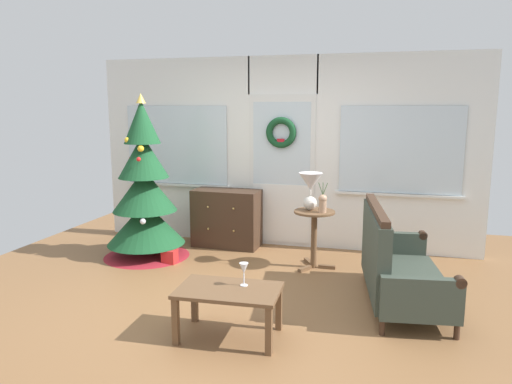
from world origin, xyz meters
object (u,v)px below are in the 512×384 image
christmas_tree (145,198)px  settee_sofa (395,266)px  side_table (314,227)px  coffee_table (229,296)px  table_lamp (310,186)px  dresser_cabinet (227,218)px  wine_glass (244,269)px  flower_vase (323,202)px  gift_box (170,256)px

christmas_tree → settee_sofa: size_ratio=1.27×
side_table → coffee_table: side_table is taller
table_lamp → coffee_table: table_lamp is taller
dresser_cabinet → wine_glass: dresser_cabinet is taller
coffee_table → side_table: bearing=77.9°
dresser_cabinet → coffee_table: 2.66m
christmas_tree → coffee_table: bearing=-46.6°
coffee_table → settee_sofa: bearing=39.7°
christmas_tree → flower_vase: 2.23m
settee_sofa → coffee_table: (-1.32, -1.10, -0.02)m
christmas_tree → coffee_table: christmas_tree is taller
settee_sofa → gift_box: size_ratio=9.71×
christmas_tree → dresser_cabinet: (0.85, 0.70, -0.37)m
dresser_cabinet → coffee_table: (0.87, -2.52, -0.03)m
dresser_cabinet → settee_sofa: bearing=-33.0°
coffee_table → table_lamp: bearing=79.9°
christmas_tree → table_lamp: size_ratio=4.65×
settee_sofa → wine_glass: bearing=-140.6°
flower_vase → gift_box: size_ratio=2.11×
settee_sofa → side_table: 1.24m
side_table → table_lamp: 0.49m
dresser_cabinet → table_lamp: bearing=-23.9°
gift_box → table_lamp: bearing=11.7°
coffee_table → gift_box: size_ratio=5.19×
coffee_table → wine_glass: wine_glass is taller
coffee_table → wine_glass: (0.10, 0.10, 0.21)m
wine_glass → dresser_cabinet: bearing=111.9°
christmas_tree → table_lamp: bearing=4.3°
flower_vase → gift_box: bearing=-172.4°
wine_glass → gift_box: bearing=132.6°
side_table → flower_vase: size_ratio=1.97×
dresser_cabinet → side_table: dresser_cabinet is taller
side_table → table_lamp: (-0.06, 0.04, 0.48)m
flower_vase → wine_glass: (-0.41, -1.78, -0.24)m
christmas_tree → wine_glass: 2.51m
table_lamp → settee_sofa: bearing=-42.2°
side_table → settee_sofa: bearing=-42.7°
christmas_tree → table_lamp: 2.09m
table_lamp → coffee_table: size_ratio=0.51×
christmas_tree → settee_sofa: christmas_tree is taller
christmas_tree → dresser_cabinet: bearing=39.6°
side_table → gift_box: 1.79m
table_lamp → dresser_cabinet: bearing=156.1°
settee_sofa → table_lamp: 1.44m
wine_glass → side_table: bearing=80.4°
side_table → wine_glass: side_table is taller
christmas_tree → wine_glass: size_ratio=10.50×
flower_vase → wine_glass: bearing=-103.0°
side_table → coffee_table: 1.98m
side_table → coffee_table: bearing=-102.1°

